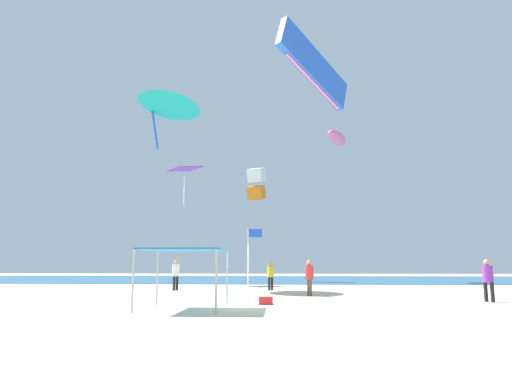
{
  "coord_description": "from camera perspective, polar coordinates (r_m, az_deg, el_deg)",
  "views": [
    {
      "loc": [
        1.6,
        -17.31,
        1.65
      ],
      "look_at": [
        -0.27,
        14.51,
        6.76
      ],
      "focal_mm": 31.28,
      "sensor_mm": 36.0,
      "label": 1
    }
  ],
  "objects": [
    {
      "name": "person_far_shore",
      "position": [
        22.1,
        27.52,
        -9.59
      ],
      "size": [
        0.43,
        0.45,
        1.83
      ],
      "rotation": [
        0.0,
        0.0,
        2.05
      ],
      "color": "black",
      "rests_on": "ground"
    },
    {
      "name": "canopy_tent",
      "position": [
        16.95,
        -9.1,
        -7.56
      ],
      "size": [
        2.9,
        3.06,
        2.18
      ],
      "color": "#B2B2B7",
      "rests_on": "ground"
    },
    {
      "name": "kite_inflatable_pink",
      "position": [
        46.21,
        10.31,
        6.83
      ],
      "size": [
        3.11,
        4.61,
        1.66
      ],
      "rotation": [
        0.0,
        0.0,
        1.15
      ],
      "color": "pink"
    },
    {
      "name": "kite_diamond_purple",
      "position": [
        38.57,
        -9.11,
        2.7
      ],
      "size": [
        3.3,
        3.3,
        3.38
      ],
      "rotation": [
        0.0,
        0.0,
        2.26
      ],
      "color": "purple"
    },
    {
      "name": "person_central",
      "position": [
        23.49,
        6.84,
        -10.47
      ],
      "size": [
        0.43,
        0.48,
        1.81
      ],
      "rotation": [
        0.0,
        0.0,
        4.91
      ],
      "color": "brown",
      "rests_on": "ground"
    },
    {
      "name": "person_near_tent",
      "position": [
        28.23,
        1.88,
        -10.37
      ],
      "size": [
        0.41,
        0.42,
        1.74
      ],
      "rotation": [
        0.0,
        0.0,
        4.13
      ],
      "color": "black",
      "rests_on": "ground"
    },
    {
      "name": "kite_parafoil_blue",
      "position": [
        26.6,
        7.44,
        15.54
      ],
      "size": [
        4.42,
        5.25,
        3.91
      ],
      "rotation": [
        0.0,
        0.0,
        0.87
      ],
      "color": "blue"
    },
    {
      "name": "kite_box_white",
      "position": [
        44.18,
        0.05,
        1.05
      ],
      "size": [
        1.9,
        2.09,
        3.42
      ],
      "rotation": [
        0.0,
        0.0,
        5.99
      ],
      "color": "white"
    },
    {
      "name": "person_rightmost",
      "position": [
        28.51,
        -10.21,
        -10.07
      ],
      "size": [
        0.45,
        0.48,
        1.88
      ],
      "rotation": [
        0.0,
        0.0,
        1.22
      ],
      "color": "black",
      "rests_on": "ground"
    },
    {
      "name": "banner_flag",
      "position": [
        18.86,
        -0.78,
        -8.36
      ],
      "size": [
        0.61,
        0.06,
        3.08
      ],
      "color": "silver",
      "rests_on": "ground"
    },
    {
      "name": "ground",
      "position": [
        17.47,
        -1.97,
        -14.68
      ],
      "size": [
        110.0,
        110.0,
        0.1
      ],
      "primitive_type": "cube",
      "color": "beige"
    },
    {
      "name": "kite_delta_teal",
      "position": [
        34.07,
        -10.9,
        11.34
      ],
      "size": [
        6.5,
        6.51,
        4.09
      ],
      "rotation": [
        0.0,
        0.0,
        5.59
      ],
      "color": "teal"
    },
    {
      "name": "cooler_box",
      "position": [
        18.53,
        1.27,
        -13.66
      ],
      "size": [
        0.57,
        0.37,
        0.35
      ],
      "color": "red",
      "rests_on": "ground"
    },
    {
      "name": "ocean_strip",
      "position": [
        47.27,
        1.45,
        -11.09
      ],
      "size": [
        110.0,
        23.36,
        0.03
      ],
      "primitive_type": "cube",
      "color": "#28608C",
      "rests_on": "ground"
    }
  ]
}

